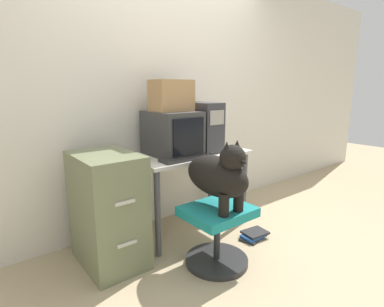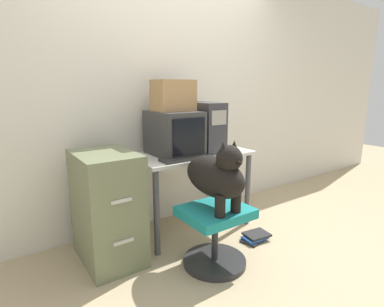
% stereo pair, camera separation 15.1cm
% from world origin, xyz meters
% --- Properties ---
extents(ground_plane, '(12.00, 12.00, 0.00)m').
position_xyz_m(ground_plane, '(0.00, 0.00, 0.00)').
color(ground_plane, tan).
extents(wall_back, '(8.00, 0.05, 2.60)m').
position_xyz_m(wall_back, '(0.00, 0.67, 1.30)').
color(wall_back, silver).
rests_on(wall_back, ground_plane).
extents(desk, '(1.11, 0.61, 0.75)m').
position_xyz_m(desk, '(0.00, 0.30, 0.64)').
color(desk, silver).
rests_on(desk, ground_plane).
extents(crt_monitor, '(0.38, 0.49, 0.39)m').
position_xyz_m(crt_monitor, '(-0.17, 0.33, 0.95)').
color(crt_monitor, '#383838').
rests_on(crt_monitor, desk).
extents(pc_tower, '(0.22, 0.49, 0.46)m').
position_xyz_m(pc_tower, '(0.16, 0.33, 0.98)').
color(pc_tower, '#333338').
rests_on(pc_tower, desk).
extents(keyboard, '(0.45, 0.15, 0.03)m').
position_xyz_m(keyboard, '(-0.19, 0.10, 0.76)').
color(keyboard, '#2D2D2D').
rests_on(keyboard, desk).
extents(computer_mouse, '(0.06, 0.04, 0.04)m').
position_xyz_m(computer_mouse, '(0.10, 0.11, 0.77)').
color(computer_mouse, '#333333').
rests_on(computer_mouse, desk).
extents(office_chair, '(0.49, 0.49, 0.46)m').
position_xyz_m(office_chair, '(-0.21, -0.32, 0.26)').
color(office_chair, '#262628').
rests_on(office_chair, ground_plane).
extents(dog, '(0.27, 0.59, 0.53)m').
position_xyz_m(dog, '(-0.21, -0.33, 0.72)').
color(dog, black).
rests_on(dog, office_chair).
extents(filing_cabinet, '(0.42, 0.61, 0.87)m').
position_xyz_m(filing_cabinet, '(-0.84, 0.21, 0.43)').
color(filing_cabinet, '#6B7251').
rests_on(filing_cabinet, ground_plane).
extents(cardboard_box, '(0.34, 0.23, 0.27)m').
position_xyz_m(cardboard_box, '(-0.17, 0.33, 1.28)').
color(cardboard_box, '#A87F51').
rests_on(cardboard_box, crt_monitor).
extents(book_stack_floor, '(0.28, 0.20, 0.06)m').
position_xyz_m(book_stack_floor, '(0.33, -0.24, 0.03)').
color(book_stack_floor, '#262628').
rests_on(book_stack_floor, ground_plane).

